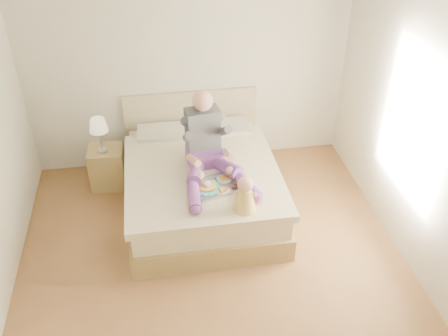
{
  "coord_description": "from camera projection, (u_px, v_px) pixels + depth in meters",
  "views": [
    {
      "loc": [
        -0.48,
        -3.6,
        3.79
      ],
      "look_at": [
        0.21,
        0.66,
        0.78
      ],
      "focal_mm": 40.0,
      "sensor_mm": 36.0,
      "label": 1
    }
  ],
  "objects": [
    {
      "name": "room",
      "position": [
        221.0,
        143.0,
        4.3
      ],
      "size": [
        4.02,
        4.22,
        2.71
      ],
      "color": "brown",
      "rests_on": "ground"
    },
    {
      "name": "lamp",
      "position": [
        98.0,
        127.0,
        5.81
      ],
      "size": [
        0.22,
        0.22,
        0.45
      ],
      "color": "#AFB0B6",
      "rests_on": "nightstand"
    },
    {
      "name": "baby",
      "position": [
        245.0,
        196.0,
        4.88
      ],
      "size": [
        0.26,
        0.35,
        0.39
      ],
      "rotation": [
        0.0,
        0.0,
        -0.07
      ],
      "color": "gold",
      "rests_on": "bed"
    },
    {
      "name": "tray",
      "position": [
        216.0,
        184.0,
        5.25
      ],
      "size": [
        0.58,
        0.51,
        0.14
      ],
      "rotation": [
        0.0,
        0.0,
        0.28
      ],
      "color": "#AFB0B6",
      "rests_on": "bed"
    },
    {
      "name": "bed",
      "position": [
        201.0,
        182.0,
        5.84
      ],
      "size": [
        1.7,
        2.18,
        1.0
      ],
      "color": "olive",
      "rests_on": "ground"
    },
    {
      "name": "adult",
      "position": [
        208.0,
        149.0,
        5.39
      ],
      "size": [
        0.76,
        1.13,
        0.9
      ],
      "rotation": [
        0.0,
        0.0,
        0.13
      ],
      "color": "#693688",
      "rests_on": "bed"
    },
    {
      "name": "nightstand",
      "position": [
        108.0,
        167.0,
        6.19
      ],
      "size": [
        0.44,
        0.4,
        0.52
      ],
      "rotation": [
        0.0,
        0.0,
        -0.05
      ],
      "color": "olive",
      "rests_on": "ground"
    }
  ]
}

